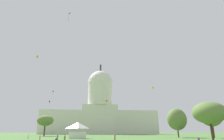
# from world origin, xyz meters

# --- Properties ---
(capitol_building) EXTENTS (110.39, 24.80, 69.15)m
(capitol_building) POSITION_xyz_m (2.75, 166.70, 21.88)
(capitol_building) COLOR silver
(capitol_building) RESTS_ON ground_plane
(event_tent) EXTENTS (7.21, 6.41, 6.13)m
(event_tent) POSITION_xyz_m (-9.92, 55.24, 3.14)
(event_tent) COLOR white
(event_tent) RESTS_ON ground_plane
(tree_east_mid) EXTENTS (12.80, 13.41, 13.56)m
(tree_east_mid) POSITION_xyz_m (46.52, 55.75, 9.06)
(tree_east_mid) COLOR #42301E
(tree_east_mid) RESTS_ON ground_plane
(tree_east_near) EXTENTS (12.92, 12.30, 12.88)m
(tree_east_near) POSITION_xyz_m (34.60, 63.67, 7.98)
(tree_east_near) COLOR #4C3823
(tree_east_near) RESTS_ON ground_plane
(tree_east_far) EXTENTS (10.18, 10.74, 10.69)m
(tree_east_far) POSITION_xyz_m (28.02, 27.24, 7.64)
(tree_east_far) COLOR #42301E
(tree_east_far) RESTS_ON ground_plane
(tree_west_near) EXTENTS (9.74, 10.03, 11.74)m
(tree_west_near) POSITION_xyz_m (-31.43, 94.40, 8.65)
(tree_west_near) COLOR #42301E
(tree_west_near) RESTS_ON ground_plane
(person_olive_deep_crowd) EXTENTS (0.59, 0.59, 1.64)m
(person_olive_deep_crowd) POSITION_xyz_m (-16.05, 47.08, 0.73)
(person_olive_deep_crowd) COLOR olive
(person_olive_deep_crowd) RESTS_ON ground_plane
(person_olive_lawn_far_left) EXTENTS (0.66, 0.66, 1.64)m
(person_olive_lawn_far_left) POSITION_xyz_m (-12.49, 38.89, 0.74)
(person_olive_lawn_far_left) COLOR olive
(person_olive_lawn_far_left) RESTS_ON ground_plane
(person_maroon_near_tree_east) EXTENTS (0.49, 0.49, 1.77)m
(person_maroon_near_tree_east) POSITION_xyz_m (3.09, 40.44, 0.83)
(person_maroon_near_tree_east) COLOR maroon
(person_maroon_near_tree_east) RESTS_ON ground_plane
(person_tan_edge_west) EXTENTS (0.53, 0.53, 1.62)m
(person_tan_edge_west) POSITION_xyz_m (-20.78, 42.61, 0.74)
(person_tan_edge_west) COLOR tan
(person_tan_edge_west) RESTS_ON ground_plane
(person_white_lawn_far_right) EXTENTS (0.41, 0.41, 1.63)m
(person_white_lawn_far_right) POSITION_xyz_m (29.22, 48.43, 0.76)
(person_white_lawn_far_right) COLOR silver
(person_white_lawn_far_right) RESTS_ON ground_plane
(person_white_edge_east) EXTENTS (0.56, 0.56, 1.61)m
(person_white_edge_east) POSITION_xyz_m (-28.47, 55.99, 0.73)
(person_white_edge_east) COLOR silver
(person_white_edge_east) RESTS_ON ground_plane
(kite_blue_high) EXTENTS (1.13, 0.88, 2.45)m
(kite_blue_high) POSITION_xyz_m (23.79, 141.39, 54.86)
(kite_blue_high) COLOR blue
(kite_pink_mid) EXTENTS (1.23, 1.24, 2.41)m
(kite_pink_mid) POSITION_xyz_m (-13.16, 143.15, 32.54)
(kite_pink_mid) COLOR pink
(kite_violet_high) EXTENTS (1.30, 1.58, 4.16)m
(kite_violet_high) POSITION_xyz_m (-15.93, 49.34, 51.20)
(kite_violet_high) COLOR purple
(kite_lime_high) EXTENTS (1.20, 0.82, 1.60)m
(kite_lime_high) POSITION_xyz_m (-37.57, 84.88, 44.53)
(kite_lime_high) COLOR #8CD133
(kite_yellow_mid) EXTENTS (1.02, 1.09, 1.21)m
(kite_yellow_mid) POSITION_xyz_m (22.83, 59.51, 21.83)
(kite_yellow_mid) COLOR yellow
(kite_magenta_mid) EXTENTS (1.09, 1.06, 2.59)m
(kite_magenta_mid) POSITION_xyz_m (-36.79, 134.88, 33.83)
(kite_magenta_mid) COLOR #D1339E
(kite_red_mid) EXTENTS (1.15, 1.53, 0.26)m
(kite_red_mid) POSITION_xyz_m (-18.72, 143.25, 18.01)
(kite_red_mid) COLOR red
(kite_orange_mid) EXTENTS (1.50, 1.50, 1.40)m
(kite_orange_mid) POSITION_xyz_m (5.15, 108.21, 22.65)
(kite_orange_mid) COLOR orange
(kite_black_mid) EXTENTS (0.62, 0.33, 2.67)m
(kite_black_mid) POSITION_xyz_m (-36.79, 124.97, 23.96)
(kite_black_mid) COLOR black
(kite_cyan_low) EXTENTS (1.22, 0.95, 3.21)m
(kite_cyan_low) POSITION_xyz_m (9.40, 95.90, 10.70)
(kite_cyan_low) COLOR #33BCDB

